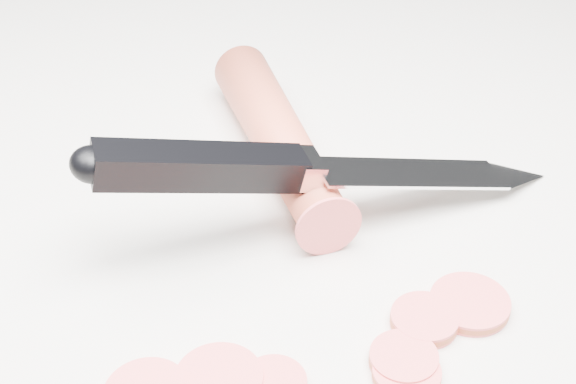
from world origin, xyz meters
name	(u,v)px	position (x,y,z in m)	size (l,w,h in m)	color
ground	(294,279)	(0.00, 0.00, 0.00)	(2.40, 2.40, 0.00)	silver
carrot	(279,138)	(0.04, 0.10, 0.02)	(0.03, 0.03, 0.18)	#D34931
carrot_slice_1	(274,384)	(-0.04, -0.06, 0.00)	(0.03, 0.03, 0.01)	#EE5052
carrot_slice_2	(404,359)	(0.02, -0.07, 0.00)	(0.03, 0.03, 0.01)	#EE5052
carrot_slice_3	(424,320)	(0.04, -0.06, 0.00)	(0.03, 0.03, 0.01)	#EE5052
carrot_slice_4	(470,304)	(0.07, -0.06, 0.00)	(0.04, 0.04, 0.01)	#EE5052
carrot_slice_5	(219,381)	(-0.06, -0.05, 0.00)	(0.04, 0.04, 0.01)	#EE5052
carrot_slice_6	(407,373)	(0.01, -0.08, 0.00)	(0.03, 0.03, 0.01)	#EE5052
kitchen_knife	(334,163)	(0.04, 0.03, 0.04)	(0.28, 0.08, 0.08)	silver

